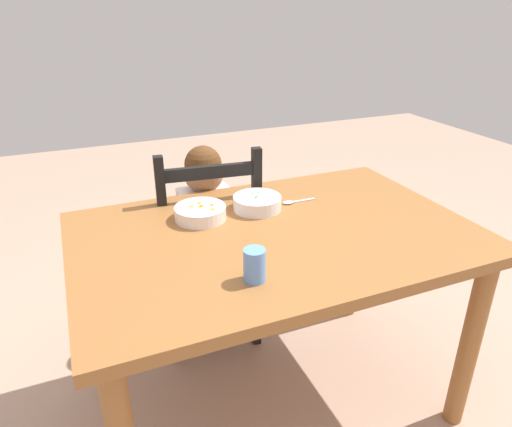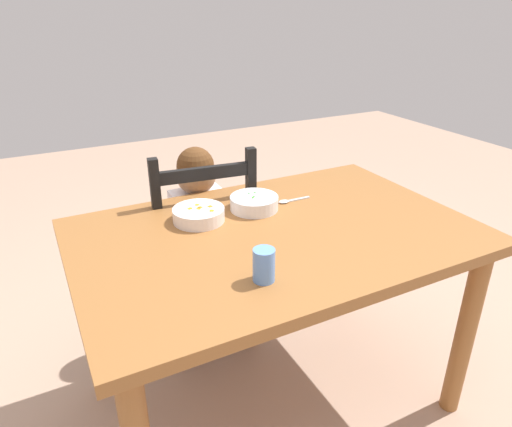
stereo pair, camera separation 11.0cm
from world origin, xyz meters
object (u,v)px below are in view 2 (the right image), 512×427
object	(u,v)px
drinking_cup	(264,265)
bowl_of_peas	(254,202)
dining_table	(276,257)
child_figure	(201,221)
dining_chair	(201,254)
bowl_of_carrots	(199,214)
spoon	(288,201)

from	to	relation	value
drinking_cup	bowl_of_peas	bearing A→B (deg)	66.20
dining_table	child_figure	distance (m)	0.50
dining_chair	bowl_of_peas	distance (m)	0.47
bowl_of_carrots	dining_chair	bearing A→B (deg)	70.60
dining_chair	child_figure	size ratio (longest dim) A/B	1.02
bowl_of_carrots	drinking_cup	size ratio (longest dim) A/B	1.89
child_figure	dining_chair	bearing A→B (deg)	157.38
dining_chair	child_figure	bearing A→B (deg)	-22.62
dining_table	bowl_of_carrots	bearing A→B (deg)	137.52
child_figure	spoon	bearing A→B (deg)	-48.21
dining_chair	bowl_of_peas	xyz separation A→B (m)	(0.12, -0.30, 0.34)
dining_chair	spoon	xyz separation A→B (m)	(0.27, -0.29, 0.32)
dining_table	dining_chair	bearing A→B (deg)	102.16
bowl_of_peas	spoon	xyz separation A→B (m)	(0.15, 0.00, -0.02)
dining_table	drinking_cup	xyz separation A→B (m)	(-0.18, -0.25, 0.16)
bowl_of_peas	drinking_cup	xyz separation A→B (m)	(-0.20, -0.44, 0.02)
bowl_of_peas	drinking_cup	distance (m)	0.49
dining_chair	drinking_cup	world-z (taller)	dining_chair
bowl_of_carrots	drinking_cup	world-z (taller)	drinking_cup
dining_table	dining_chair	world-z (taller)	dining_chair
child_figure	bowl_of_peas	world-z (taller)	child_figure
dining_chair	bowl_of_carrots	xyz separation A→B (m)	(-0.10, -0.30, 0.34)
child_figure	bowl_of_carrots	world-z (taller)	child_figure
bowl_of_carrots	dining_table	bearing A→B (deg)	-42.48
bowl_of_peas	drinking_cup	bearing A→B (deg)	-113.80
spoon	drinking_cup	world-z (taller)	drinking_cup
dining_table	bowl_of_carrots	xyz separation A→B (m)	(-0.21, 0.19, 0.13)
spoon	drinking_cup	distance (m)	0.57
dining_table	spoon	distance (m)	0.28
dining_table	bowl_of_peas	distance (m)	0.23
dining_chair	drinking_cup	bearing A→B (deg)	-96.09
dining_table	bowl_of_peas	xyz separation A→B (m)	(0.01, 0.19, 0.13)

